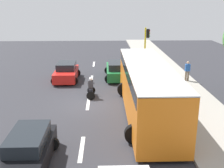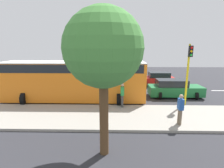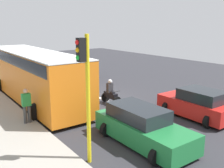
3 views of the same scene
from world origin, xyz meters
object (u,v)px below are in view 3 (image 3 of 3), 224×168
motorcycle (111,94)px  car_white (21,68)px  traffic_light_corner (85,82)px  pedestrian_near_signal (27,105)px  car_black (76,69)px  city_bus (34,73)px  car_red (198,104)px  car_green (142,127)px

motorcycle → car_white: bearing=-82.3°
traffic_light_corner → car_white: bearing=-100.0°
pedestrian_near_signal → traffic_light_corner: bearing=97.0°
car_black → motorcycle: bearing=75.4°
pedestrian_near_signal → traffic_light_corner: size_ratio=0.38×
city_bus → car_red: bearing=126.9°
car_green → city_bus: bearing=-80.3°
city_bus → pedestrian_near_signal: (1.74, 3.75, -0.79)m
car_white → pedestrian_near_signal: 13.19m
traffic_light_corner → motorcycle: bearing=-132.7°
car_green → pedestrian_near_signal: pedestrian_near_signal is taller
pedestrian_near_signal → traffic_light_corner: traffic_light_corner is taller
car_green → motorcycle: (-2.09, -5.09, -0.07)m
car_black → motorcycle: motorcycle is taller
car_white → traffic_light_corner: size_ratio=0.88×
car_white → motorcycle: motorcycle is taller
car_green → traffic_light_corner: (2.61, 0.01, 2.22)m
motorcycle → car_red: bearing=117.4°
pedestrian_near_signal → traffic_light_corner: (-0.57, 4.64, 1.87)m
car_red → city_bus: bearing=-53.1°
car_green → pedestrian_near_signal: 5.62m
car_black → pedestrian_near_signal: 11.91m
car_red → car_green: same height
car_white → city_bus: (1.89, 8.93, 1.14)m
traffic_light_corner → car_red: bearing=-175.4°
motorcycle → pedestrian_near_signal: pedestrian_near_signal is taller
car_black → traffic_light_corner: bearing=63.2°
car_black → car_green: bearing=72.5°
car_red → city_bus: city_bus is taller
car_white → traffic_light_corner: bearing=80.0°
car_black → car_red: size_ratio=1.15×
traffic_light_corner → car_green: bearing=-179.7°
car_black → car_red: bearing=90.3°
car_white → motorcycle: 12.33m
city_bus → traffic_light_corner: size_ratio=2.44×
car_red → motorcycle: size_ratio=2.55×
car_white → car_green: (0.45, 17.30, 0.00)m
traffic_light_corner → pedestrian_near_signal: bearing=-83.0°
car_green → city_bus: size_ratio=0.41×
car_green → car_white: bearing=-91.5°
car_white → pedestrian_near_signal: size_ratio=2.34×
traffic_light_corner → city_bus: bearing=-98.0°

